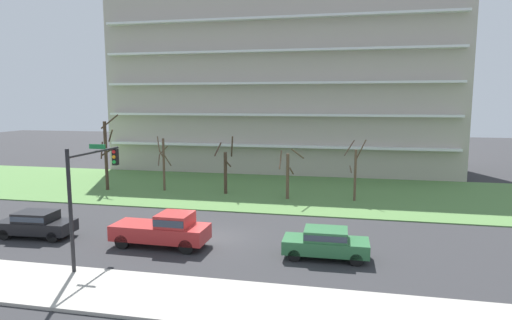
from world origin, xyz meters
TOP-DOWN VIEW (x-y plane):
  - ground at (0.00, 0.00)m, footprint 160.00×160.00m
  - sidewalk_curb_near at (0.00, -8.00)m, footprint 80.00×4.00m
  - grass_lawn_strip at (0.00, 14.00)m, footprint 80.00×16.00m
  - apartment_building at (0.00, 28.46)m, footprint 39.10×13.88m
  - tree_far_left at (-13.57, 11.30)m, footprint 1.79×1.44m
  - tree_left at (-8.37, 11.99)m, footprint 1.24×1.15m
  - tree_center at (-2.55, 11.86)m, footprint 1.67×1.47m
  - tree_right at (3.04, 10.94)m, footprint 1.97×1.91m
  - tree_far_right at (8.41, 11.45)m, footprint 1.76×1.40m
  - sedan_green_near_left at (6.75, -2.00)m, footprint 4.42×1.85m
  - pickup_red_center_left at (-2.20, -2.00)m, footprint 5.44×2.10m
  - sedan_black_center_right at (-10.40, -2.00)m, footprint 4.50×2.05m
  - traffic_signal_mast at (-4.76, -5.06)m, footprint 0.90×4.55m

SIDE VIEW (x-z plane):
  - ground at x=0.00m, z-range 0.00..0.00m
  - grass_lawn_strip at x=0.00m, z-range 0.00..0.08m
  - sidewalk_curb_near at x=0.00m, z-range 0.00..0.15m
  - sedan_green_near_left at x=6.75m, z-range 0.09..1.66m
  - sedan_black_center_right at x=-10.40m, z-range 0.09..1.66m
  - pickup_red_center_left at x=-2.20m, z-range 0.04..1.99m
  - tree_right at x=3.04m, z-range 0.02..4.41m
  - tree_center at x=-2.55m, z-range -0.31..4.85m
  - tree_far_right at x=8.41m, z-range -0.08..5.00m
  - tree_left at x=-8.37m, z-range 0.12..5.10m
  - tree_far_left at x=-13.57m, z-range -0.02..6.88m
  - traffic_signal_mast at x=-4.76m, z-range 1.08..7.05m
  - apartment_building at x=0.00m, z-range 0.00..19.92m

